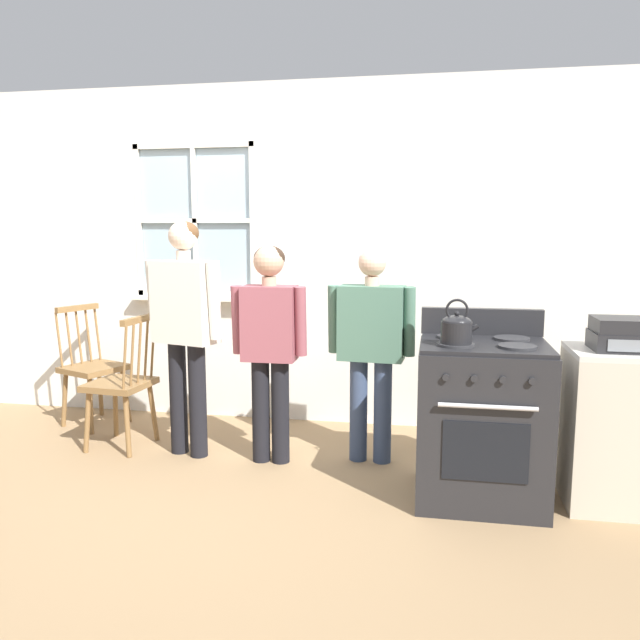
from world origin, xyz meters
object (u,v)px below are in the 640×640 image
(stove, at_px, (481,420))
(person_elderly_left, at_px, (185,316))
(kettle, at_px, (457,328))
(chair_by_window, at_px, (122,385))
(stereo, at_px, (624,335))
(chair_near_wall, at_px, (92,369))
(person_adult_right, at_px, (371,336))
(side_counter, at_px, (617,428))
(person_teen_center, at_px, (270,334))
(potted_plant, at_px, (185,288))

(stove, bearing_deg, person_elderly_left, 169.22)
(kettle, bearing_deg, chair_by_window, 166.36)
(person_elderly_left, bearing_deg, stove, 5.57)
(person_elderly_left, xyz_separation_m, stereo, (2.70, -0.34, 0.01))
(person_elderly_left, bearing_deg, chair_near_wall, 169.68)
(person_adult_right, bearing_deg, kettle, -44.99)
(chair_by_window, xyz_separation_m, side_counter, (3.21, -0.37, -0.01))
(chair_by_window, distance_m, kettle, 2.44)
(person_teen_center, bearing_deg, kettle, -22.40)
(kettle, bearing_deg, side_counter, 11.63)
(chair_near_wall, bearing_deg, person_adult_right, -77.97)
(person_adult_right, bearing_deg, person_elderly_left, -171.43)
(chair_near_wall, height_order, person_adult_right, person_adult_right)
(chair_by_window, relative_size, stereo, 2.82)
(person_adult_right, distance_m, stereo, 1.51)
(chair_near_wall, distance_m, stereo, 3.85)
(stove, height_order, side_counter, stove)
(person_elderly_left, xyz_separation_m, side_counter, (2.70, -0.32, -0.53))
(person_teen_center, distance_m, potted_plant, 1.32)
(person_teen_center, height_order, side_counter, person_teen_center)
(person_elderly_left, height_order, stove, person_elderly_left)
(person_elderly_left, relative_size, kettle, 6.54)
(stereo, bearing_deg, stove, -177.35)
(potted_plant, bearing_deg, chair_near_wall, -152.76)
(side_counter, height_order, stereo, stereo)
(side_counter, relative_size, stereo, 2.65)
(side_counter, distance_m, stereo, 0.54)
(chair_by_window, xyz_separation_m, stereo, (3.21, -0.39, 0.53))
(person_elderly_left, xyz_separation_m, potted_plant, (-0.35, 0.85, 0.11))
(person_adult_right, xyz_separation_m, stereo, (1.44, -0.44, 0.13))
(person_adult_right, bearing_deg, person_teen_center, -164.82)
(person_adult_right, relative_size, stove, 1.33)
(chair_near_wall, xyz_separation_m, side_counter, (3.71, -0.83, -0.01))
(person_adult_right, distance_m, potted_plant, 1.79)
(stove, bearing_deg, chair_by_window, 170.16)
(chair_near_wall, bearing_deg, stereo, -80.66)
(chair_near_wall, relative_size, person_adult_right, 0.67)
(person_teen_center, bearing_deg, chair_near_wall, 160.86)
(person_teen_center, relative_size, person_adult_right, 1.01)
(potted_plant, bearing_deg, stove, -27.99)
(person_teen_center, height_order, stove, person_teen_center)
(chair_by_window, xyz_separation_m, stove, (2.47, -0.43, 0.02))
(person_teen_center, bearing_deg, person_adult_right, 10.61)
(person_teen_center, relative_size, stove, 1.34)
(potted_plant, height_order, side_counter, potted_plant)
(person_teen_center, xyz_separation_m, person_adult_right, (0.66, 0.13, -0.02))
(person_teen_center, bearing_deg, stereo, -9.02)
(stove, height_order, kettle, kettle)
(person_teen_center, height_order, stereo, person_teen_center)
(side_counter, bearing_deg, chair_near_wall, 167.44)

